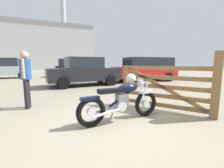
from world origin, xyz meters
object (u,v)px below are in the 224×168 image
(silver_sedan_mid, at_px, (146,68))
(white_estate_far, at_px, (5,68))
(vintage_motorcycle, at_px, (123,100))
(blue_hatchback_right, at_px, (79,67))
(timber_gate, at_px, (174,86))
(bystander, at_px, (26,74))
(dark_sedan_left, at_px, (84,71))

(silver_sedan_mid, xyz_separation_m, white_estate_far, (-10.27, 6.38, -0.02))
(vintage_motorcycle, relative_size, blue_hatchback_right, 0.44)
(silver_sedan_mid, height_order, white_estate_far, white_estate_far)
(timber_gate, height_order, bystander, bystander)
(dark_sedan_left, bearing_deg, blue_hatchback_right, -102.16)
(bystander, relative_size, silver_sedan_mid, 0.35)
(vintage_motorcycle, relative_size, white_estate_far, 0.52)
(timber_gate, height_order, white_estate_far, white_estate_far)
(vintage_motorcycle, xyz_separation_m, white_estate_far, (-5.21, 12.82, 0.43))
(timber_gate, xyz_separation_m, blue_hatchback_right, (-0.43, 12.36, 0.24))
(white_estate_far, bearing_deg, bystander, -78.57)
(vintage_motorcycle, xyz_separation_m, dark_sedan_left, (0.33, 5.92, 0.34))
(bystander, distance_m, dark_sedan_left, 4.75)
(timber_gate, bearing_deg, silver_sedan_mid, -63.56)
(silver_sedan_mid, relative_size, white_estate_far, 1.19)
(vintage_motorcycle, relative_size, timber_gate, 0.96)
(silver_sedan_mid, relative_size, dark_sedan_left, 1.09)
(silver_sedan_mid, height_order, dark_sedan_left, silver_sedan_mid)
(dark_sedan_left, height_order, white_estate_far, white_estate_far)
(vintage_motorcycle, bearing_deg, blue_hatchback_right, 79.35)
(vintage_motorcycle, distance_m, blue_hatchback_right, 12.45)
(silver_sedan_mid, bearing_deg, vintage_motorcycle, 53.64)
(vintage_motorcycle, distance_m, timber_gate, 1.56)
(timber_gate, distance_m, silver_sedan_mid, 7.31)
(bystander, height_order, dark_sedan_left, dark_sedan_left)
(vintage_motorcycle, xyz_separation_m, silver_sedan_mid, (5.06, 6.44, 0.45))
(white_estate_far, bearing_deg, blue_hatchback_right, -7.99)
(blue_hatchback_right, bearing_deg, bystander, -107.85)
(white_estate_far, bearing_deg, vintage_motorcycle, -71.98)
(vintage_motorcycle, height_order, silver_sedan_mid, silver_sedan_mid)
(vintage_motorcycle, bearing_deg, dark_sedan_left, 81.27)
(bystander, bearing_deg, blue_hatchback_right, -98.64)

